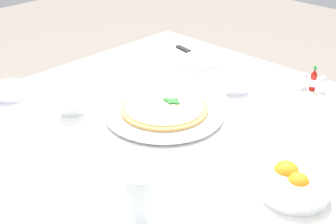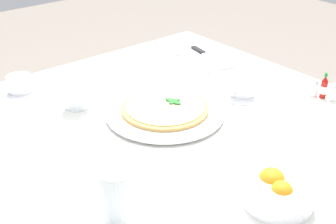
{
  "view_description": "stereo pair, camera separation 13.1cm",
  "coord_description": "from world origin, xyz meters",
  "px_view_note": "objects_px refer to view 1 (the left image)",
  "views": [
    {
      "loc": [
        0.79,
        -0.83,
        1.4
      ],
      "look_at": [
        -0.02,
        0.0,
        0.78
      ],
      "focal_mm": 49.67,
      "sensor_mm": 36.0,
      "label": 1
    },
    {
      "loc": [
        0.88,
        -0.74,
        1.4
      ],
      "look_at": [
        -0.02,
        0.0,
        0.78
      ],
      "focal_mm": 49.67,
      "sensor_mm": 36.0,
      "label": 2
    }
  ],
  "objects_px": {
    "coffee_cup_left_edge": "(10,93)",
    "citrus_bowl": "(293,184)",
    "water_glass_center_back": "(72,97)",
    "water_glass_far_left": "(141,201)",
    "coffee_cup_far_right": "(235,84)",
    "pepper_shaker": "(303,81)",
    "pizza": "(164,108)",
    "napkin_folded": "(191,56)",
    "dinner_knife": "(192,53)",
    "pizza_plate": "(164,112)",
    "salt_shaker": "(322,85)",
    "hot_sauce_bottle": "(313,80)"
  },
  "relations": [
    {
      "from": "coffee_cup_left_edge",
      "to": "napkin_folded",
      "type": "distance_m",
      "value": 0.66
    },
    {
      "from": "coffee_cup_left_edge",
      "to": "napkin_folded",
      "type": "xyz_separation_m",
      "value": [
        0.17,
        0.64,
        -0.02
      ]
    },
    {
      "from": "pizza_plate",
      "to": "coffee_cup_left_edge",
      "type": "height_order",
      "value": "coffee_cup_left_edge"
    },
    {
      "from": "water_glass_far_left",
      "to": "pepper_shaker",
      "type": "bearing_deg",
      "value": 96.27
    },
    {
      "from": "pizza",
      "to": "napkin_folded",
      "type": "relative_size",
      "value": 1.05
    },
    {
      "from": "coffee_cup_far_right",
      "to": "pepper_shaker",
      "type": "xyz_separation_m",
      "value": [
        0.14,
        0.18,
        -0.01
      ]
    },
    {
      "from": "pizza_plate",
      "to": "citrus_bowl",
      "type": "bearing_deg",
      "value": -7.54
    },
    {
      "from": "coffee_cup_left_edge",
      "to": "water_glass_far_left",
      "type": "xyz_separation_m",
      "value": [
        0.69,
        -0.1,
        0.03
      ]
    },
    {
      "from": "pizza_plate",
      "to": "coffee_cup_far_right",
      "type": "bearing_deg",
      "value": 78.27
    },
    {
      "from": "napkin_folded",
      "to": "citrus_bowl",
      "type": "bearing_deg",
      "value": -22.59
    },
    {
      "from": "napkin_folded",
      "to": "pizza",
      "type": "bearing_deg",
      "value": -48.2
    },
    {
      "from": "pizza",
      "to": "water_glass_far_left",
      "type": "distance_m",
      "value": 0.45
    },
    {
      "from": "pizza",
      "to": "coffee_cup_left_edge",
      "type": "distance_m",
      "value": 0.48
    },
    {
      "from": "pizza_plate",
      "to": "dinner_knife",
      "type": "bearing_deg",
      "value": 121.3
    },
    {
      "from": "napkin_folded",
      "to": "coffee_cup_left_edge",
      "type": "bearing_deg",
      "value": -94.82
    },
    {
      "from": "dinner_knife",
      "to": "salt_shaker",
      "type": "bearing_deg",
      "value": 19.79
    },
    {
      "from": "citrus_bowl",
      "to": "pepper_shaker",
      "type": "relative_size",
      "value": 2.67
    },
    {
      "from": "salt_shaker",
      "to": "dinner_knife",
      "type": "bearing_deg",
      "value": -170.79
    },
    {
      "from": "water_glass_center_back",
      "to": "dinner_knife",
      "type": "bearing_deg",
      "value": 92.41
    },
    {
      "from": "water_glass_center_back",
      "to": "napkin_folded",
      "type": "bearing_deg",
      "value": 92.7
    },
    {
      "from": "coffee_cup_far_right",
      "to": "water_glass_center_back",
      "type": "distance_m",
      "value": 0.51
    },
    {
      "from": "pizza_plate",
      "to": "water_glass_far_left",
      "type": "xyz_separation_m",
      "value": [
        0.28,
        -0.35,
        0.04
      ]
    },
    {
      "from": "water_glass_center_back",
      "to": "coffee_cup_left_edge",
      "type": "bearing_deg",
      "value": -155.66
    },
    {
      "from": "water_glass_center_back",
      "to": "water_glass_far_left",
      "type": "bearing_deg",
      "value": -20.85
    },
    {
      "from": "water_glass_far_left",
      "to": "pizza_plate",
      "type": "bearing_deg",
      "value": 128.45
    },
    {
      "from": "dinner_knife",
      "to": "hot_sauce_bottle",
      "type": "height_order",
      "value": "hot_sauce_bottle"
    },
    {
      "from": "pizza",
      "to": "coffee_cup_left_edge",
      "type": "xyz_separation_m",
      "value": [
        -0.41,
        -0.26,
        0.0
      ]
    },
    {
      "from": "water_glass_center_back",
      "to": "salt_shaker",
      "type": "height_order",
      "value": "water_glass_center_back"
    },
    {
      "from": "pizza",
      "to": "water_glass_center_back",
      "type": "relative_size",
      "value": 2.38
    },
    {
      "from": "citrus_bowl",
      "to": "pepper_shaker",
      "type": "xyz_separation_m",
      "value": [
        -0.26,
        0.5,
        -0.0
      ]
    },
    {
      "from": "coffee_cup_left_edge",
      "to": "napkin_folded",
      "type": "bearing_deg",
      "value": 74.98
    },
    {
      "from": "coffee_cup_far_right",
      "to": "coffee_cup_left_edge",
      "type": "distance_m",
      "value": 0.69
    },
    {
      "from": "pizza_plate",
      "to": "salt_shaker",
      "type": "height_order",
      "value": "salt_shaker"
    },
    {
      "from": "pizza_plate",
      "to": "pizza",
      "type": "height_order",
      "value": "pizza"
    },
    {
      "from": "coffee_cup_left_edge",
      "to": "water_glass_center_back",
      "type": "relative_size",
      "value": 1.23
    },
    {
      "from": "pizza",
      "to": "dinner_knife",
      "type": "height_order",
      "value": "pizza"
    },
    {
      "from": "pizza_plate",
      "to": "pepper_shaker",
      "type": "relative_size",
      "value": 6.06
    },
    {
      "from": "water_glass_center_back",
      "to": "hot_sauce_bottle",
      "type": "distance_m",
      "value": 0.75
    },
    {
      "from": "napkin_folded",
      "to": "coffee_cup_far_right",
      "type": "bearing_deg",
      "value": -12.26
    },
    {
      "from": "coffee_cup_far_right",
      "to": "citrus_bowl",
      "type": "relative_size",
      "value": 0.88
    },
    {
      "from": "pizza_plate",
      "to": "dinner_knife",
      "type": "distance_m",
      "value": 0.45
    },
    {
      "from": "coffee_cup_far_right",
      "to": "dinner_knife",
      "type": "height_order",
      "value": "coffee_cup_far_right"
    },
    {
      "from": "coffee_cup_far_right",
      "to": "hot_sauce_bottle",
      "type": "xyz_separation_m",
      "value": [
        0.17,
        0.19,
        0.0
      ]
    },
    {
      "from": "coffee_cup_left_edge",
      "to": "dinner_knife",
      "type": "relative_size",
      "value": 0.67
    },
    {
      "from": "coffee_cup_left_edge",
      "to": "citrus_bowl",
      "type": "distance_m",
      "value": 0.88
    },
    {
      "from": "pizza",
      "to": "napkin_folded",
      "type": "height_order",
      "value": "pizza"
    },
    {
      "from": "pizza_plate",
      "to": "hot_sauce_bottle",
      "type": "distance_m",
      "value": 0.5
    },
    {
      "from": "water_glass_center_back",
      "to": "water_glass_far_left",
      "type": "xyz_separation_m",
      "value": [
        0.49,
        -0.19,
        0.01
      ]
    },
    {
      "from": "dinner_knife",
      "to": "coffee_cup_left_edge",
      "type": "bearing_deg",
      "value": -94.68
    },
    {
      "from": "coffee_cup_left_edge",
      "to": "hot_sauce_bottle",
      "type": "bearing_deg",
      "value": 48.37
    }
  ]
}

